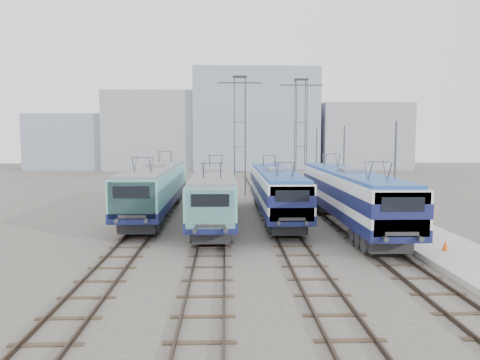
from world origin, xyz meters
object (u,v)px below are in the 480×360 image
catenary_tower_west (240,131)px  catenary_tower_east (301,131)px  mast_mid (344,167)px  mast_front (395,180)px  mast_rear (316,160)px  locomotive_far_left (156,186)px  locomotive_center_right (276,189)px  safety_cone (445,245)px  locomotive_center_left (214,192)px  locomotive_far_right (350,193)px

catenary_tower_west → catenary_tower_east: size_ratio=1.00×
catenary_tower_east → mast_mid: bearing=-78.1°
catenary_tower_east → mast_front: catenary_tower_east is taller
mast_mid → mast_rear: (0.00, 12.00, 0.00)m
locomotive_far_left → mast_mid: mast_mid is taller
locomotive_center_right → catenary_tower_east: (4.25, 15.13, 4.40)m
mast_front → mast_rear: same height
catenary_tower_west → catenary_tower_east: bearing=17.1°
locomotive_far_left → safety_cone: size_ratio=32.98×
mast_mid → safety_cone: mast_mid is taller
locomotive_center_left → safety_cone: 15.26m
locomotive_far_left → locomotive_far_right: size_ratio=1.00×
catenary_tower_east → locomotive_far_left: bearing=-133.3°
catenary_tower_west → mast_mid: 12.16m
locomotive_center_right → locomotive_far_right: 5.97m
locomotive_center_right → catenary_tower_west: size_ratio=1.46×
catenary_tower_east → mast_front: 22.32m
mast_front → safety_cone: 5.37m
locomotive_center_left → mast_front: (10.85, -4.97, 1.27)m
locomotive_far_left → locomotive_center_right: 9.07m
catenary_tower_east → safety_cone: size_ratio=21.17×
catenary_tower_east → locomotive_center_right: bearing=-105.7°
catenary_tower_west → locomotive_far_left: bearing=-119.3°
locomotive_center_right → mast_rear: size_ratio=2.50×
locomotive_far_left → locomotive_center_right: size_ratio=1.07×
locomotive_center_left → safety_cone: bearing=-38.0°
locomotive_center_right → catenary_tower_east: 16.32m
locomotive_far_right → mast_front: size_ratio=2.66×
locomotive_far_right → locomotive_far_left: bearing=159.6°
locomotive_far_right → catenary_tower_west: size_ratio=1.55×
mast_rear → safety_cone: bearing=-87.8°
mast_rear → safety_cone: (1.11, -28.37, -2.92)m
locomotive_center_left → catenary_tower_east: (8.75, 17.03, 4.42)m
locomotive_far_right → mast_mid: (1.85, 9.06, 1.13)m
locomotive_center_left → catenary_tower_east: 19.65m
locomotive_center_left → mast_rear: size_ratio=2.55×
catenary_tower_west → mast_front: 22.00m
mast_rear → safety_cone: 28.54m
locomotive_center_left → locomotive_center_right: size_ratio=1.02×
locomotive_center_left → mast_rear: 21.94m
catenary_tower_east → locomotive_center_left: bearing=-117.2°
locomotive_far_left → catenary_tower_east: bearing=46.7°
mast_front → mast_rear: size_ratio=1.00×
catenary_tower_east → catenary_tower_west: bearing=-162.9°
catenary_tower_west → mast_mid: (8.60, -8.00, -3.14)m
mast_rear → catenary_tower_west: bearing=-155.1°
locomotive_far_left → mast_front: 17.33m
locomotive_center_right → mast_mid: mast_mid is taller
locomotive_far_left → mast_rear: (15.35, 16.04, 1.18)m
locomotive_far_right → safety_cone: 8.09m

